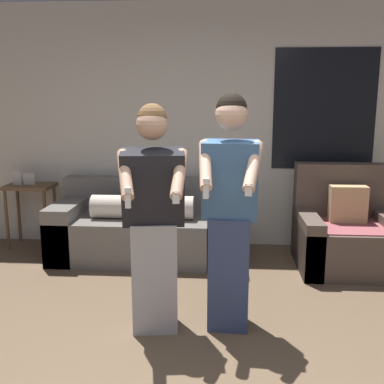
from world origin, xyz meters
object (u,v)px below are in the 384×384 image
at_px(couch, 146,228).
at_px(person_right, 230,212).
at_px(armchair, 346,235).
at_px(person_left, 154,221).
at_px(side_table, 30,196).

relative_size(couch, person_right, 1.13).
relative_size(couch, armchair, 1.89).
relative_size(couch, person_left, 1.17).
relative_size(armchair, person_left, 0.62).
xyz_separation_m(armchair, side_table, (-3.42, 0.43, 0.26)).
bearing_deg(person_right, person_left, -172.05).
xyz_separation_m(armchair, person_right, (-1.18, -1.33, 0.54)).
height_order(armchair, person_left, person_left).
distance_m(couch, armchair, 2.07).
distance_m(couch, side_table, 1.41).
xyz_separation_m(person_left, person_right, (0.53, 0.07, 0.05)).
distance_m(couch, person_left, 1.70).
bearing_deg(side_table, couch, -10.19).
bearing_deg(armchair, person_right, -131.77).
relative_size(side_table, person_right, 0.51).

